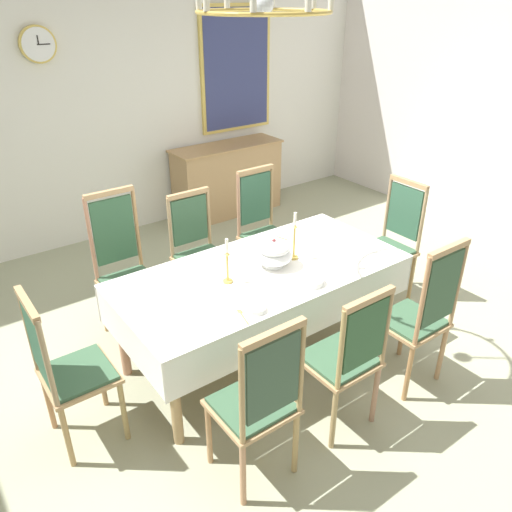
{
  "coord_description": "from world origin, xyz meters",
  "views": [
    {
      "loc": [
        -1.97,
        -2.68,
        2.61
      ],
      "look_at": [
        -0.12,
        -0.14,
        0.96
      ],
      "focal_mm": 35.48,
      "sensor_mm": 36.0,
      "label": 1
    }
  ],
  "objects": [
    {
      "name": "chair_south_a",
      "position": [
        -0.71,
        -0.98,
        0.59
      ],
      "size": [
        0.44,
        0.42,
        1.14
      ],
      "color": "#A57A50",
      "rests_on": "ground"
    },
    {
      "name": "bowl_near_left",
      "position": [
        -0.36,
        -0.47,
        0.79
      ],
      "size": [
        0.14,
        0.14,
        0.03
      ],
      "color": "white",
      "rests_on": "tablecloth"
    },
    {
      "name": "back_wall",
      "position": [
        0.0,
        2.87,
        1.59
      ],
      "size": [
        7.2,
        0.08,
        3.19
      ],
      "primitive_type": "cube",
      "color": "silver",
      "rests_on": "ground"
    },
    {
      "name": "chair_south_c",
      "position": [
        0.7,
        -0.98,
        0.6
      ],
      "size": [
        0.44,
        0.42,
        1.19
      ],
      "color": "tan",
      "rests_on": "ground"
    },
    {
      "name": "chandelier",
      "position": [
        -0.0,
        -0.06,
        2.51
      ],
      "size": [
        0.81,
        0.81,
        0.66
      ],
      "color": "gold"
    },
    {
      "name": "chair_north_a",
      "position": [
        -0.71,
        0.86,
        0.62
      ],
      "size": [
        0.44,
        0.42,
        1.24
      ],
      "rotation": [
        0.0,
        0.0,
        3.14
      ],
      "color": "#AB7B56",
      "rests_on": "ground"
    },
    {
      "name": "candlestick_east",
      "position": [
        0.3,
        -0.06,
        0.93
      ],
      "size": [
        0.07,
        0.07,
        0.38
      ],
      "color": "gold",
      "rests_on": "tablecloth"
    },
    {
      "name": "bowl_near_right",
      "position": [
        0.33,
        0.31,
        0.8
      ],
      "size": [
        0.16,
        0.16,
        0.04
      ],
      "color": "white",
      "rests_on": "tablecloth"
    },
    {
      "name": "sideboard",
      "position": [
        1.4,
        2.55,
        0.45
      ],
      "size": [
        1.44,
        0.48,
        0.9
      ],
      "rotation": [
        0.0,
        0.0,
        3.14
      ],
      "color": "#A78157",
      "rests_on": "ground"
    },
    {
      "name": "spoon_secondary",
      "position": [
        0.43,
        0.33,
        0.78
      ],
      "size": [
        0.07,
        0.17,
        0.01
      ],
      "rotation": [
        0.0,
        0.0,
        0.29
      ],
      "color": "gold",
      "rests_on": "tablecloth"
    },
    {
      "name": "ground",
      "position": [
        0.0,
        0.0,
        -0.02
      ],
      "size": [
        7.2,
        5.65,
        0.04
      ],
      "primitive_type": "cube",
      "color": "#979B7E"
    },
    {
      "name": "chair_north_b",
      "position": [
        -0.02,
        0.85,
        0.57
      ],
      "size": [
        0.44,
        0.42,
        1.08
      ],
      "rotation": [
        0.0,
        0.0,
        3.14
      ],
      "color": "tan",
      "rests_on": "ground"
    },
    {
      "name": "bowl_far_left",
      "position": [
        0.16,
        -0.42,
        0.8
      ],
      "size": [
        0.18,
        0.18,
        0.04
      ],
      "color": "white",
      "rests_on": "tablecloth"
    },
    {
      "name": "chair_head_west",
      "position": [
        -1.48,
        -0.06,
        0.58
      ],
      "size": [
        0.42,
        0.44,
        1.11
      ],
      "rotation": [
        0.0,
        0.0,
        -1.57
      ],
      "color": "#A87E53",
      "rests_on": "ground"
    },
    {
      "name": "chair_north_c",
      "position": [
        0.7,
        0.86,
        0.59
      ],
      "size": [
        0.44,
        0.42,
        1.15
      ],
      "rotation": [
        0.0,
        0.0,
        3.14
      ],
      "color": "#A5825C",
      "rests_on": "ground"
    },
    {
      "name": "chair_head_east",
      "position": [
        1.49,
        -0.06,
        0.59
      ],
      "size": [
        0.42,
        0.44,
        1.14
      ],
      "rotation": [
        0.0,
        0.0,
        1.57
      ],
      "color": "#9D7F56",
      "rests_on": "ground"
    },
    {
      "name": "chair_south_b",
      "position": [
        -0.02,
        -0.98,
        0.57
      ],
      "size": [
        0.44,
        0.42,
        1.08
      ],
      "color": "#A08651",
      "rests_on": "ground"
    },
    {
      "name": "framed_painting",
      "position": [
        1.74,
        2.8,
        1.74
      ],
      "size": [
        1.01,
        0.05,
        1.48
      ],
      "color": "#D1B251"
    },
    {
      "name": "dining_table",
      "position": [
        0.0,
        -0.06,
        0.69
      ],
      "size": [
        2.16,
        1.02,
        0.77
      ],
      "color": "tan",
      "rests_on": "ground"
    },
    {
      "name": "mounted_clock",
      "position": [
        -0.57,
        2.79,
        2.15
      ],
      "size": [
        0.35,
        0.06,
        0.35
      ],
      "color": "#D1B251"
    },
    {
      "name": "soup_tureen",
      "position": [
        0.11,
        -0.06,
        0.88
      ],
      "size": [
        0.28,
        0.28,
        0.22
      ],
      "color": "white",
      "rests_on": "tablecloth"
    },
    {
      "name": "tablecloth",
      "position": [
        0.0,
        -0.06,
        0.7
      ],
      "size": [
        2.18,
        1.04,
        0.31
      ],
      "color": "white",
      "rests_on": "dining_table"
    },
    {
      "name": "candlestick_west",
      "position": [
        -0.3,
        -0.06,
        0.91
      ],
      "size": [
        0.07,
        0.07,
        0.34
      ],
      "color": "gold",
      "rests_on": "tablecloth"
    },
    {
      "name": "spoon_primary",
      "position": [
        -0.46,
        -0.44,
        0.78
      ],
      "size": [
        0.06,
        0.17,
        0.01
      ],
      "rotation": [
        0.0,
        0.0,
        -0.24
      ],
      "color": "gold",
      "rests_on": "tablecloth"
    }
  ]
}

